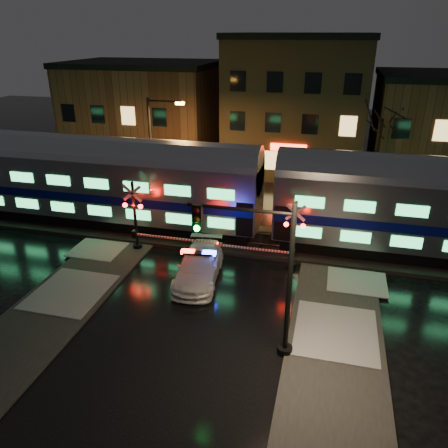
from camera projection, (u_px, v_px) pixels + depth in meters
The scene contains 13 objects.
ground at pixel (211, 280), 23.17m from camera, with size 120.00×120.00×0.00m, color black.
ballast at pixel (232, 238), 27.55m from camera, with size 90.00×4.20×0.24m, color black.
sidewalk_left at pixel (33, 329), 19.28m from camera, with size 4.00×20.00×0.12m, color #2D2D2D.
sidewalk_right at pixel (334, 382), 16.37m from camera, with size 4.00×20.00×0.12m, color #2D2D2D.
building_left at pixel (145, 114), 43.76m from camera, with size 14.00×10.00×9.00m, color brown.
building_mid at pixel (297, 106), 40.34m from camera, with size 12.00×11.00×11.50m, color brown.
building_right at pixel (447, 131), 37.60m from camera, with size 12.00×10.00×8.50m, color brown.
train at pixel (268, 193), 25.74m from camera, with size 51.00×3.12×5.92m.
police_car at pixel (199, 266), 22.96m from camera, with size 2.70×5.43×1.69m.
crossing_signal_right at pixel (287, 241), 23.72m from camera, with size 5.60×0.65×3.97m.
crossing_signal_left at pixel (140, 223), 25.60m from camera, with size 6.04×0.67×4.28m.
traffic_light at pixel (262, 276), 16.68m from camera, with size 4.28×0.74×6.62m.
streetlight at pixel (154, 147), 30.76m from camera, with size 2.68×0.28×8.01m.
Camera 1 is at (5.56, -19.20, 12.10)m, focal length 35.00 mm.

